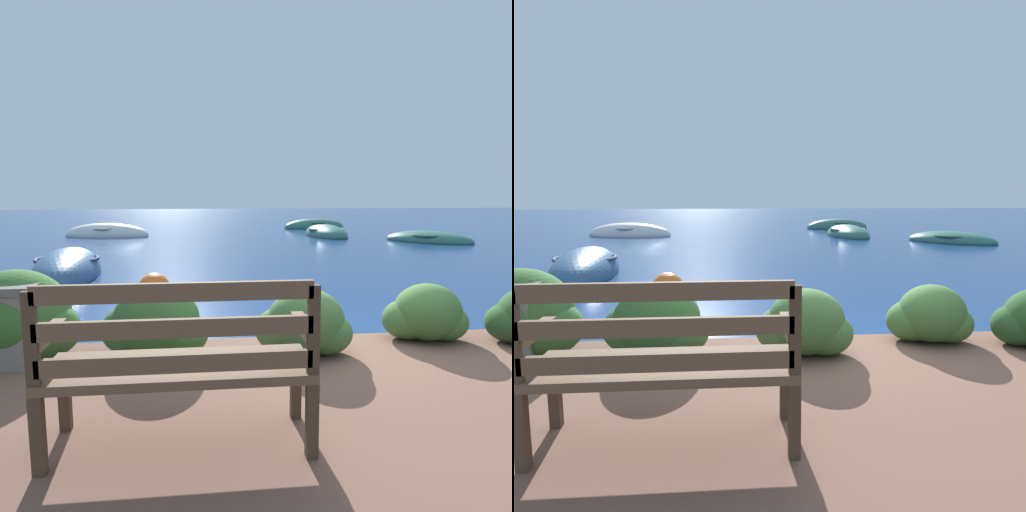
{
  "view_description": "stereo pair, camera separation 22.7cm",
  "coord_description": "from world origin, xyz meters",
  "views": [
    {
      "loc": [
        -1.31,
        -4.1,
        1.57
      ],
      "look_at": [
        -0.49,
        3.3,
        0.52
      ],
      "focal_mm": 32.0,
      "sensor_mm": 36.0,
      "label": 1
    },
    {
      "loc": [
        -1.08,
        -4.12,
        1.57
      ],
      "look_at": [
        -0.49,
        3.3,
        0.52
      ],
      "focal_mm": 32.0,
      "sensor_mm": 36.0,
      "label": 2
    }
  ],
  "objects": [
    {
      "name": "ground_plane",
      "position": [
        0.0,
        0.0,
        0.0
      ],
      "size": [
        80.0,
        80.0,
        0.0
      ],
      "color": "navy"
    },
    {
      "name": "park_bench",
      "position": [
        -1.45,
        -1.81,
        0.7
      ],
      "size": [
        1.4,
        0.48,
        0.93
      ],
      "rotation": [
        0.0,
        0.0,
        -0.03
      ],
      "color": "#433123",
      "rests_on": "patio_terrace"
    },
    {
      "name": "hedge_clump_left",
      "position": [
        -1.73,
        -0.38,
        0.48
      ],
      "size": [
        0.89,
        0.64,
        0.6
      ],
      "color": "#38662D",
      "rests_on": "patio_terrace"
    },
    {
      "name": "rowboat_distant",
      "position": [
        3.43,
        15.46,
        0.06
      ],
      "size": [
        2.87,
        1.46,
        0.74
      ],
      "rotation": [
        0.0,
        0.0,
        3.3
      ],
      "color": "#336B5B",
      "rests_on": "ground_plane"
    },
    {
      "name": "rowboat_outer",
      "position": [
        -4.79,
        12.51,
        0.07
      ],
      "size": [
        3.16,
        1.57,
        0.84
      ],
      "rotation": [
        0.0,
        0.0,
        6.1
      ],
      "color": "silver",
      "rests_on": "ground_plane"
    },
    {
      "name": "hedge_clump_centre",
      "position": [
        -0.49,
        -0.46,
        0.46
      ],
      "size": [
        0.81,
        0.59,
        0.55
      ],
      "color": "#426B33",
      "rests_on": "patio_terrace"
    },
    {
      "name": "rowboat_far",
      "position": [
        3.01,
        11.92,
        0.06
      ],
      "size": [
        1.58,
        2.71,
        0.73
      ],
      "rotation": [
        0.0,
        0.0,
        4.83
      ],
      "color": "#336B5B",
      "rests_on": "ground_plane"
    },
    {
      "name": "mooring_buoy",
      "position": [
        -2.11,
        2.93,
        0.09
      ],
      "size": [
        0.55,
        0.55,
        0.5
      ],
      "color": "orange",
      "rests_on": "ground_plane"
    },
    {
      "name": "hedge_clump_right",
      "position": [
        0.69,
        -0.23,
        0.45
      ],
      "size": [
        0.77,
        0.55,
        0.52
      ],
      "color": "#426B33",
      "rests_on": "patio_terrace"
    },
    {
      "name": "rowboat_nearest",
      "position": [
        -3.91,
        4.75,
        0.07
      ],
      "size": [
        1.5,
        3.17,
        0.89
      ],
      "rotation": [
        0.0,
        0.0,
        1.69
      ],
      "color": "#2D517A",
      "rests_on": "ground_plane"
    },
    {
      "name": "hedge_clump_far_left",
      "position": [
        -2.86,
        -0.3,
        0.54
      ],
      "size": [
        1.07,
        0.77,
        0.73
      ],
      "color": "#38662D",
      "rests_on": "patio_terrace"
    },
    {
      "name": "rowboat_mid",
      "position": [
        5.78,
        9.7,
        0.06
      ],
      "size": [
        2.88,
        2.73,
        0.61
      ],
      "rotation": [
        0.0,
        0.0,
        2.43
      ],
      "color": "#336B5B",
      "rests_on": "ground_plane"
    }
  ]
}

